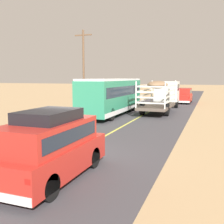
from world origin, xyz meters
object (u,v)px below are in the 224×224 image
Objects in this scene: livestock_truck at (163,93)px; bus at (112,95)px; power_pole_mid at (84,65)px; car_far at (184,95)px; suv_near at (50,145)px.

bus is (-3.63, -5.37, -0.04)m from livestock_truck.
livestock_truck is 10.56m from power_pole_mid.
car_far is 0.52× the size of power_pole_mid.
suv_near is at bearing -77.18° from bus.
power_pole_mid reaches higher than suv_near.
power_pole_mid is (-9.98, 1.74, 2.99)m from livestock_truck.
bus is 2.16× the size of car_far.
power_pole_mid reaches higher than livestock_truck.
power_pole_mid reaches higher than bus.
suv_near is at bearing -66.14° from power_pole_mid.
suv_near is 0.52× the size of power_pole_mid.
bus is (-3.40, 14.93, 0.60)m from suv_near.
car_far is at bearing 86.92° from suv_near.
livestock_truck is 8.34m from car_far.
suv_near is 0.46× the size of bus.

